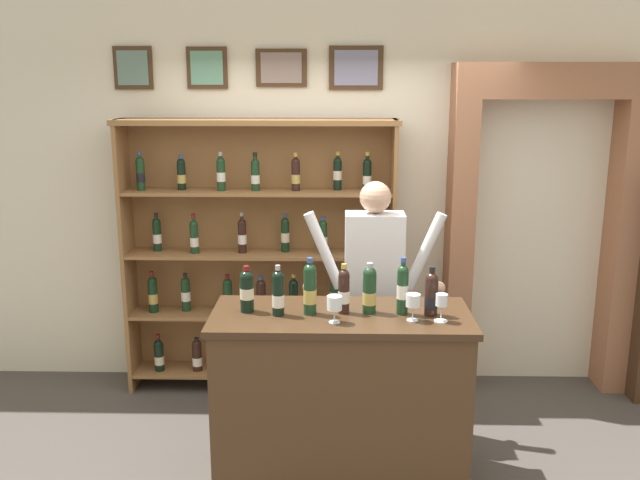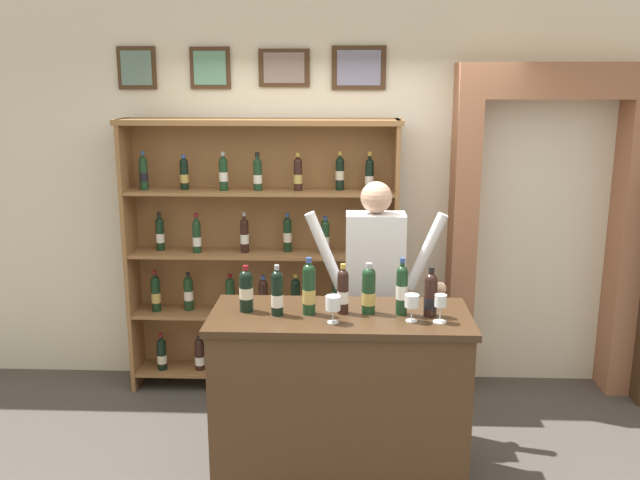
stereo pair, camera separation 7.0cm
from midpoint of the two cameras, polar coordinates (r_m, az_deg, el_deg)
ground_plane at (r=4.37m, az=1.77°, el=-19.34°), size 14.00×14.00×0.02m
back_wall at (r=5.27m, az=2.09°, el=6.87°), size 12.00×0.19×3.51m
wine_shelf at (r=5.16m, az=-4.46°, el=-0.93°), size 2.06×0.33×2.07m
archway_doorway at (r=5.41m, az=18.43°, el=2.19°), size 1.39×0.45×2.46m
tasting_counter at (r=4.10m, az=2.15°, el=-13.08°), size 1.49×0.64×1.05m
shopkeeper at (r=4.50m, az=5.05°, el=-3.46°), size 0.94×0.22×1.71m
tasting_bottle_chianti at (r=3.92m, az=-5.70°, el=-4.15°), size 0.08×0.08×0.27m
tasting_bottle_super_tuscan at (r=3.84m, az=-3.09°, el=-4.43°), size 0.07×0.07×0.29m
tasting_bottle_grappa at (r=3.85m, az=-0.41°, el=-4.08°), size 0.07×0.07×0.33m
tasting_bottle_bianco at (r=3.87m, az=2.45°, el=-4.26°), size 0.07×0.07×0.29m
tasting_bottle_brunello at (r=3.88m, az=4.61°, el=-4.18°), size 0.08×0.08×0.29m
tasting_bottle_riserva at (r=3.87m, az=7.38°, el=-4.06°), size 0.07×0.07×0.33m
tasting_bottle_rosso at (r=3.88m, az=9.76°, el=-4.51°), size 0.07×0.07×0.28m
wine_glass_left at (r=3.79m, az=10.58°, el=-5.21°), size 0.08×0.08×0.16m
wine_glass_center at (r=3.72m, az=1.63°, el=-5.42°), size 0.08×0.08×0.15m
wine_glass_right at (r=3.78m, az=8.23°, el=-5.19°), size 0.08×0.08×0.15m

